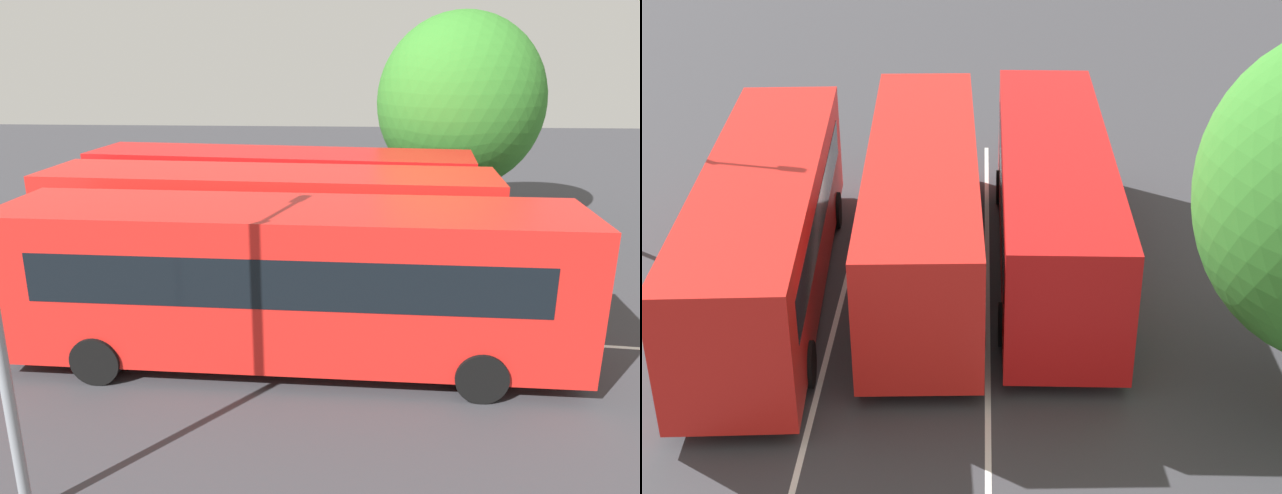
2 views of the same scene
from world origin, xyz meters
The scene contains 7 objects.
ground_plane centered at (0.00, 0.00, 0.00)m, with size 77.08×77.08×0.00m, color #38383D.
bus_far_left centered at (0.34, -3.37, 1.81)m, with size 11.57×3.63×3.29m.
bus_center_left centered at (0.26, -0.18, 1.81)m, with size 11.50×3.15×3.29m.
bus_center_right centered at (-0.70, 3.46, 1.81)m, with size 11.46×2.97×3.29m.
depot_tree centered at (-5.61, -7.56, 4.43)m, with size 5.86×5.27×7.51m.
lane_stripe_outer_left centered at (0.00, -1.73, 0.00)m, with size 16.59×0.12×0.01m, color silver.
lane_stripe_inner_left centered at (0.00, 1.73, 0.00)m, with size 16.59×0.12×0.01m, color silver.
Camera 1 is at (-1.96, 14.94, 6.14)m, focal length 34.69 mm.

